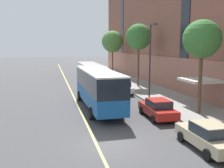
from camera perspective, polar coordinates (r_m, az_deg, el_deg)
name	(u,v)px	position (r m, az deg, el deg)	size (l,w,h in m)	color
ground_plane	(113,144)	(16.02, 0.19, -13.00)	(260.00, 260.00, 0.00)	#424244
sidewalk	(216,120)	(22.31, 21.76, -7.24)	(5.76, 160.00, 0.15)	gray
city_bus	(98,86)	(24.31, -3.12, -0.54)	(2.93, 11.90, 3.62)	#19569E
parked_car_red_1	(158,108)	(21.69, 9.92, -5.27)	(2.05, 4.65, 1.56)	#B21E19
parked_car_black_2	(108,79)	(40.26, -0.86, 1.07)	(2.10, 4.55, 1.56)	black
parked_car_champagne_4	(208,136)	(15.95, 20.18, -10.63)	(1.96, 4.50, 1.56)	#BCAD89
parked_car_white_5	(123,87)	(32.36, 2.32, -0.70)	(2.06, 4.73, 1.56)	silver
street_tree_mid_block	(202,40)	(23.07, 19.01, 9.13)	(3.16, 3.16, 7.83)	brown
street_tree_far_uptown	(139,37)	(37.58, 5.83, 10.15)	(3.62, 3.62, 8.79)	brown
street_tree_far_downtown	(112,42)	(52.91, 0.10, 9.23)	(4.27, 4.27, 8.73)	brown
street_lamp	(151,54)	(27.87, 8.44, 6.37)	(0.36, 1.48, 7.97)	#2D2D30
lane_centerline	(90,130)	(18.63, -4.91, -9.93)	(0.16, 140.00, 0.01)	#E0D66B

